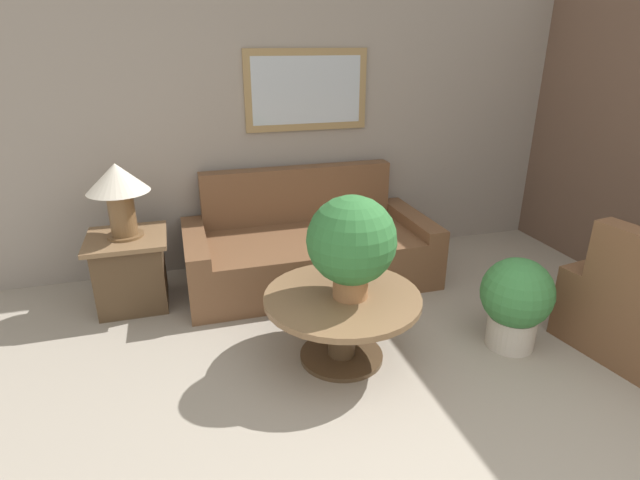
{
  "coord_description": "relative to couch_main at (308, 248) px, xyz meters",
  "views": [
    {
      "loc": [
        -1.39,
        -0.99,
        1.97
      ],
      "look_at": [
        -0.41,
        2.33,
        0.57
      ],
      "focal_mm": 28.0,
      "sensor_mm": 36.0,
      "label": 1
    }
  ],
  "objects": [
    {
      "name": "wall_back",
      "position": [
        0.35,
        0.53,
        1.03
      ],
      "size": [
        6.4,
        0.09,
        2.6
      ],
      "color": "gray",
      "rests_on": "ground_plane"
    },
    {
      "name": "couch_main",
      "position": [
        0.0,
        0.0,
        0.0
      ],
      "size": [
        2.08,
        1.0,
        0.92
      ],
      "color": "brown",
      "rests_on": "ground_plane"
    },
    {
      "name": "coffee_table",
      "position": [
        -0.11,
        -1.22,
        0.06
      ],
      "size": [
        1.0,
        1.0,
        0.47
      ],
      "color": "#4C3823",
      "rests_on": "ground_plane"
    },
    {
      "name": "side_table",
      "position": [
        -1.46,
        -0.06,
        0.02
      ],
      "size": [
        0.59,
        0.59,
        0.58
      ],
      "color": "#4C3823",
      "rests_on": "ground_plane"
    },
    {
      "name": "table_lamp",
      "position": [
        -1.46,
        -0.06,
        0.69
      ],
      "size": [
        0.45,
        0.45,
        0.57
      ],
      "color": "brown",
      "rests_on": "side_table"
    },
    {
      "name": "potted_plant_on_table",
      "position": [
        -0.07,
        -1.25,
        0.55
      ],
      "size": [
        0.55,
        0.55,
        0.65
      ],
      "color": "#9E6B42",
      "rests_on": "coffee_table"
    },
    {
      "name": "potted_plant_floor",
      "position": [
        1.06,
        -1.41,
        0.07
      ],
      "size": [
        0.48,
        0.48,
        0.64
      ],
      "color": "beige",
      "rests_on": "ground_plane"
    }
  ]
}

